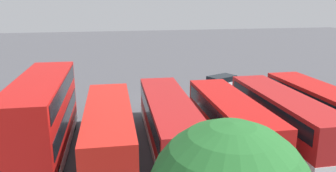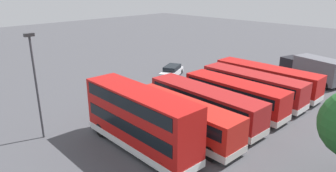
% 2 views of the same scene
% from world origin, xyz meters
% --- Properties ---
extents(ground_plane, '(140.00, 140.00, 0.00)m').
position_xyz_m(ground_plane, '(0.00, 0.00, 0.00)').
color(ground_plane, '#47474C').
extents(bus_single_deck_near_end, '(2.63, 11.76, 2.95)m').
position_xyz_m(bus_single_deck_near_end, '(-8.90, 9.46, 1.62)').
color(bus_single_deck_near_end, '#B71411').
rests_on(bus_single_deck_near_end, ground).
extents(bus_single_deck_second, '(2.80, 11.04, 2.95)m').
position_xyz_m(bus_single_deck_second, '(-5.50, 9.72, 1.62)').
color(bus_single_deck_second, '#A51919').
rests_on(bus_single_deck_second, ground).
extents(bus_single_deck_third, '(2.81, 10.32, 2.95)m').
position_xyz_m(bus_single_deck_third, '(-1.85, 9.96, 1.62)').
color(bus_single_deck_third, '#B71411').
rests_on(bus_single_deck_third, ground).
extents(bus_single_deck_fourth, '(3.09, 11.58, 2.95)m').
position_xyz_m(bus_single_deck_fourth, '(1.83, 9.28, 1.62)').
color(bus_single_deck_fourth, '#A51919').
rests_on(bus_single_deck_fourth, ground).
extents(bus_single_deck_fifth, '(2.92, 10.59, 2.95)m').
position_xyz_m(bus_single_deck_fifth, '(5.47, 9.96, 1.62)').
color(bus_single_deck_fifth, red).
rests_on(bus_single_deck_fifth, ground).
extents(bus_double_decker_sixth, '(2.90, 10.38, 4.55)m').
position_xyz_m(bus_double_decker_sixth, '(9.09, 9.15, 2.45)').
color(bus_double_decker_sixth, '#B71411').
rests_on(bus_double_decker_sixth, ground).
extents(box_truck_blue, '(4.27, 7.88, 3.20)m').
position_xyz_m(box_truck_blue, '(-16.30, 11.63, 1.71)').
color(box_truck_blue, '#595960').
rests_on(box_truck_blue, ground).
extents(car_hatchback_silver, '(4.87, 3.53, 1.43)m').
position_xyz_m(car_hatchback_silver, '(-5.86, -2.32, 0.70)').
color(car_hatchback_silver, silver).
rests_on(car_hatchback_silver, ground).
extents(lamp_post_tall, '(0.70, 0.30, 8.29)m').
position_xyz_m(lamp_post_tall, '(13.44, 2.31, 4.83)').
color(lamp_post_tall, '#38383D').
rests_on(lamp_post_tall, ground).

